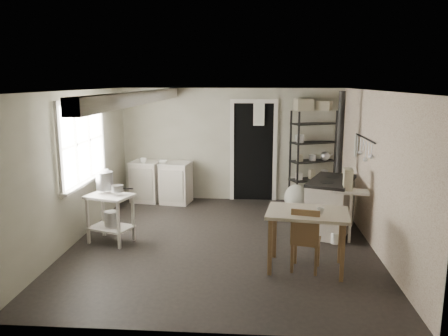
# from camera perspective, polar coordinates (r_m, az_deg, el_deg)

# --- Properties ---
(floor) EXTENTS (5.00, 5.00, 0.00)m
(floor) POSITION_cam_1_polar(r_m,az_deg,el_deg) (6.84, -0.18, -9.57)
(floor) COLOR black
(floor) RESTS_ON ground
(ceiling) EXTENTS (5.00, 5.00, 0.00)m
(ceiling) POSITION_cam_1_polar(r_m,az_deg,el_deg) (6.39, -0.19, 10.07)
(ceiling) COLOR silver
(ceiling) RESTS_ON wall_back
(wall_back) EXTENTS (4.50, 0.02, 2.30)m
(wall_back) POSITION_cam_1_polar(r_m,az_deg,el_deg) (8.98, 0.99, 3.06)
(wall_back) COLOR #ABA792
(wall_back) RESTS_ON ground
(wall_front) EXTENTS (4.50, 0.02, 2.30)m
(wall_front) POSITION_cam_1_polar(r_m,az_deg,el_deg) (4.11, -2.78, -6.97)
(wall_front) COLOR #ABA792
(wall_front) RESTS_ON ground
(wall_left) EXTENTS (0.02, 5.00, 2.30)m
(wall_left) POSITION_cam_1_polar(r_m,az_deg,el_deg) (7.05, -18.75, 0.17)
(wall_left) COLOR #ABA792
(wall_left) RESTS_ON ground
(wall_right) EXTENTS (0.02, 5.00, 2.30)m
(wall_right) POSITION_cam_1_polar(r_m,az_deg,el_deg) (6.74, 19.26, -0.35)
(wall_right) COLOR #ABA792
(wall_right) RESTS_ON ground
(window) EXTENTS (0.12, 1.76, 1.28)m
(window) POSITION_cam_1_polar(r_m,az_deg,el_deg) (7.16, -18.09, 3.23)
(window) COLOR silver
(window) RESTS_ON wall_left
(doorway) EXTENTS (0.96, 0.10, 2.08)m
(doorway) POSITION_cam_1_polar(r_m,az_deg,el_deg) (8.96, 3.86, 2.05)
(doorway) COLOR silver
(doorway) RESTS_ON ground
(ceiling_beam) EXTENTS (0.18, 5.00, 0.18)m
(ceiling_beam) POSITION_cam_1_polar(r_m,az_deg,el_deg) (6.59, -10.78, 9.05)
(ceiling_beam) COLOR silver
(ceiling_beam) RESTS_ON ceiling
(wallpaper_panel) EXTENTS (0.01, 5.00, 2.30)m
(wallpaper_panel) POSITION_cam_1_polar(r_m,az_deg,el_deg) (6.74, 19.18, -0.35)
(wallpaper_panel) COLOR beige
(wallpaper_panel) RESTS_ON wall_right
(utensil_rail) EXTENTS (0.06, 1.20, 0.44)m
(utensil_rail) POSITION_cam_1_polar(r_m,az_deg,el_deg) (7.24, 17.79, 3.72)
(utensil_rail) COLOR silver
(utensil_rail) RESTS_ON wall_right
(prep_table) EXTENTS (0.77, 0.65, 0.75)m
(prep_table) POSITION_cam_1_polar(r_m,az_deg,el_deg) (6.92, -14.60, -6.21)
(prep_table) COLOR silver
(prep_table) RESTS_ON ground
(stockpot) EXTENTS (0.33, 0.33, 0.28)m
(stockpot) POSITION_cam_1_polar(r_m,az_deg,el_deg) (6.91, -15.32, -1.63)
(stockpot) COLOR silver
(stockpot) RESTS_ON prep_table
(saucepan) EXTENTS (0.21, 0.21, 0.10)m
(saucepan) POSITION_cam_1_polar(r_m,az_deg,el_deg) (6.76, -13.75, -2.61)
(saucepan) COLOR silver
(saucepan) RESTS_ON prep_table
(bucket) EXTENTS (0.23, 0.23, 0.23)m
(bucket) POSITION_cam_1_polar(r_m,az_deg,el_deg) (6.88, -14.50, -6.43)
(bucket) COLOR silver
(bucket) RESTS_ON prep_table
(base_cabinets) EXTENTS (1.33, 0.73, 0.83)m
(base_cabinets) POSITION_cam_1_polar(r_m,az_deg,el_deg) (8.98, -8.21, -1.53)
(base_cabinets) COLOR beige
(base_cabinets) RESTS_ON ground
(mixing_bowl) EXTENTS (0.29, 0.29, 0.07)m
(mixing_bowl) POSITION_cam_1_polar(r_m,az_deg,el_deg) (8.78, -8.06, 1.46)
(mixing_bowl) COLOR white
(mixing_bowl) RESTS_ON base_cabinets
(counter_cup) EXTENTS (0.17, 0.17, 0.10)m
(counter_cup) POSITION_cam_1_polar(r_m,az_deg,el_deg) (8.83, -10.52, 1.56)
(counter_cup) COLOR white
(counter_cup) RESTS_ON base_cabinets
(shelf_rack) EXTENTS (0.95, 0.68, 1.87)m
(shelf_rack) POSITION_cam_1_polar(r_m,az_deg,el_deg) (8.88, 11.49, 1.44)
(shelf_rack) COLOR black
(shelf_rack) RESTS_ON ground
(shelf_jar) EXTENTS (0.12, 0.12, 0.20)m
(shelf_jar) POSITION_cam_1_polar(r_m,az_deg,el_deg) (8.81, 9.63, 4.20)
(shelf_jar) COLOR white
(shelf_jar) RESTS_ON shelf_rack
(storage_box_a) EXTENTS (0.39, 0.35, 0.23)m
(storage_box_a) POSITION_cam_1_polar(r_m,az_deg,el_deg) (8.73, 10.37, 8.32)
(storage_box_a) COLOR beige
(storage_box_a) RESTS_ON shelf_rack
(storage_box_b) EXTENTS (0.35, 0.34, 0.18)m
(storage_box_b) POSITION_cam_1_polar(r_m,az_deg,el_deg) (8.85, 12.93, 8.12)
(storage_box_b) COLOR beige
(storage_box_b) RESTS_ON shelf_rack
(stove) EXTENTS (0.98, 1.26, 0.87)m
(stove) POSITION_cam_1_polar(r_m,az_deg,el_deg) (7.36, 13.72, -4.77)
(stove) COLOR beige
(stove) RESTS_ON ground
(stovepipe) EXTENTS (0.13, 0.13, 1.39)m
(stovepipe) POSITION_cam_1_polar(r_m,az_deg,el_deg) (7.60, 14.96, 4.52)
(stovepipe) COLOR black
(stovepipe) RESTS_ON stove
(side_ledge) EXTENTS (0.57, 0.35, 0.83)m
(side_ledge) POSITION_cam_1_polar(r_m,az_deg,el_deg) (6.93, 16.03, -5.99)
(side_ledge) COLOR silver
(side_ledge) RESTS_ON ground
(oats_box) EXTENTS (0.15, 0.23, 0.32)m
(oats_box) POSITION_cam_1_polar(r_m,az_deg,el_deg) (6.81, 15.88, -1.23)
(oats_box) COLOR beige
(oats_box) RESTS_ON side_ledge
(work_table) EXTENTS (1.13, 0.87, 0.79)m
(work_table) POSITION_cam_1_polar(r_m,az_deg,el_deg) (5.88, 10.72, -9.37)
(work_table) COLOR beige
(work_table) RESTS_ON ground
(table_cup) EXTENTS (0.11, 0.11, 0.08)m
(table_cup) POSITION_cam_1_polar(r_m,az_deg,el_deg) (5.66, 12.47, -5.77)
(table_cup) COLOR white
(table_cup) RESTS_ON work_table
(chair) EXTENTS (0.43, 0.45, 0.86)m
(chair) POSITION_cam_1_polar(r_m,az_deg,el_deg) (5.82, 10.69, -8.50)
(chair) COLOR brown
(chair) RESTS_ON ground
(flour_sack) EXTENTS (0.49, 0.45, 0.51)m
(flour_sack) POSITION_cam_1_polar(r_m,az_deg,el_deg) (8.42, 9.34, -3.98)
(flour_sack) COLOR beige
(flour_sack) RESTS_ON ground
(floor_crock) EXTENTS (0.17, 0.17, 0.17)m
(floor_crock) POSITION_cam_1_polar(r_m,az_deg,el_deg) (6.95, 14.32, -8.92)
(floor_crock) COLOR white
(floor_crock) RESTS_ON ground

